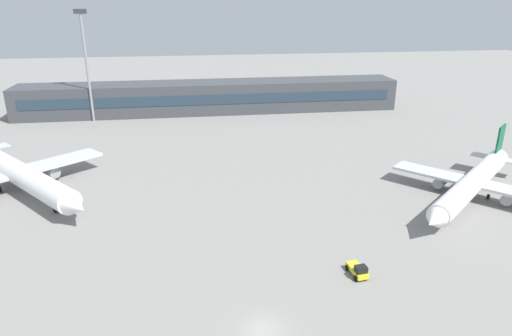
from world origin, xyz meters
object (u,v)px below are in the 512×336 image
floodlight_tower_west (86,59)px  airplane_mid (18,173)px  baggage_tug_yellow (358,270)px  airplane_near (472,183)px

floodlight_tower_west → airplane_mid: bearing=-94.5°
baggage_tug_yellow → floodlight_tower_west: floodlight_tower_west is taller
airplane_mid → floodlight_tower_west: floodlight_tower_west is taller
airplane_near → baggage_tug_yellow: airplane_near is taller
airplane_near → baggage_tug_yellow: 33.38m
airplane_mid → floodlight_tower_west: 51.26m
airplane_near → floodlight_tower_west: bearing=138.9°
airplane_near → floodlight_tower_west: (-73.91, 64.48, 13.97)m
baggage_tug_yellow → airplane_near: bearing=35.2°
airplane_near → floodlight_tower_west: size_ratio=1.07×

